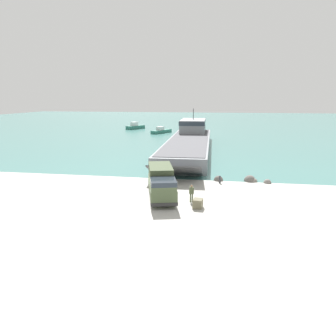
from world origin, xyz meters
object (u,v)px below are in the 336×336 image
object	(u,v)px
military_truck	(161,182)
moored_boat_b	(135,127)
mooring_bollard	(220,179)
soldier_on_ramp	(192,192)
moored_boat_a	(161,131)
cargo_crate	(198,203)
landing_craft	(190,140)

from	to	relation	value
military_truck	moored_boat_b	distance (m)	72.83
military_truck	mooring_bollard	size ratio (longest dim) A/B	8.99
soldier_on_ramp	mooring_bollard	xyz separation A→B (m)	(2.58, 7.51, -0.48)
moored_boat_a	moored_boat_b	distance (m)	14.72
cargo_crate	landing_craft	bearing A→B (deg)	97.09
soldier_on_ramp	moored_boat_a	bearing A→B (deg)	-166.02
landing_craft	mooring_bollard	xyz separation A→B (m)	(6.18, -25.72, -1.28)
landing_craft	military_truck	xyz separation A→B (m)	(0.50, -32.34, -0.20)
moored_boat_b	cargo_crate	world-z (taller)	moored_boat_b
soldier_on_ramp	moored_boat_b	xyz separation A→B (m)	(-24.71, 70.43, -0.22)
landing_craft	cargo_crate	bearing A→B (deg)	-84.84
military_truck	cargo_crate	xyz separation A→B (m)	(3.85, -2.56, -1.15)
cargo_crate	moored_boat_a	bearing A→B (deg)	103.80
military_truck	mooring_bollard	xyz separation A→B (m)	(5.68, 6.62, -1.08)
landing_craft	mooring_bollard	world-z (taller)	landing_craft
military_truck	soldier_on_ramp	size ratio (longest dim) A/B	4.77
soldier_on_ramp	moored_boat_b	distance (m)	74.64
military_truck	cargo_crate	size ratio (longest dim) A/B	8.09
moored_boat_a	cargo_crate	bearing A→B (deg)	-50.86
military_truck	landing_craft	bearing A→B (deg)	166.13
mooring_bollard	cargo_crate	distance (m)	9.36
soldier_on_ramp	cargo_crate	world-z (taller)	soldier_on_ramp
moored_boat_b	cargo_crate	xyz separation A→B (m)	(25.46, -72.10, -0.34)
mooring_bollard	moored_boat_b	bearing A→B (deg)	113.45
military_truck	moored_boat_b	bearing A→B (deg)	-177.49
soldier_on_ramp	landing_craft	bearing A→B (deg)	-173.33
military_truck	moored_boat_b	world-z (taller)	military_truck
moored_boat_b	cargo_crate	distance (m)	76.46
military_truck	mooring_bollard	world-z (taller)	military_truck
military_truck	moored_boat_b	xyz separation A→B (m)	(-21.61, 69.54, -0.81)
landing_craft	moored_boat_a	distance (m)	28.83
moored_boat_a	mooring_bollard	size ratio (longest dim) A/B	8.60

